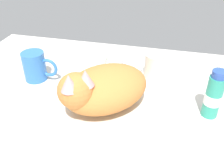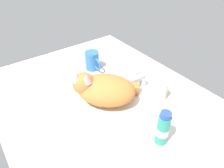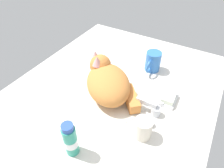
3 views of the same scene
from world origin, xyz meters
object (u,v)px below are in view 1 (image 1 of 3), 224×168
(faucet, at_px, (120,66))
(coffee_mug, at_px, (35,66))
(soap_bar, at_px, (96,59))
(cat, at_px, (101,88))
(toothpaste_bottle, at_px, (214,95))
(rinse_cup, at_px, (154,65))

(faucet, relative_size, coffee_mug, 1.27)
(faucet, distance_m, coffee_mug, 0.28)
(coffee_mug, xyz_separation_m, soap_bar, (0.16, 0.13, -0.02))
(faucet, xyz_separation_m, cat, (-0.01, -0.20, 0.04))
(coffee_mug, relative_size, toothpaste_bottle, 0.85)
(toothpaste_bottle, bearing_deg, soap_bar, 152.33)
(cat, bearing_deg, soap_bar, 109.56)
(coffee_mug, bearing_deg, rinse_cup, 16.52)
(cat, relative_size, soap_bar, 4.04)
(cat, height_order, toothpaste_bottle, cat)
(cat, distance_m, rinse_cup, 0.24)
(faucet, height_order, cat, cat)
(cat, xyz_separation_m, soap_bar, (-0.08, 0.23, -0.04))
(rinse_cup, bearing_deg, faucet, -177.46)
(coffee_mug, distance_m, soap_bar, 0.21)
(coffee_mug, height_order, rinse_cup, coffee_mug)
(faucet, xyz_separation_m, soap_bar, (-0.09, 0.03, -0.00))
(coffee_mug, relative_size, rinse_cup, 1.48)
(faucet, xyz_separation_m, rinse_cup, (0.11, 0.00, 0.01))
(cat, distance_m, coffee_mug, 0.26)
(soap_bar, distance_m, toothpaste_bottle, 0.42)
(cat, xyz_separation_m, coffee_mug, (-0.24, 0.10, -0.02))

